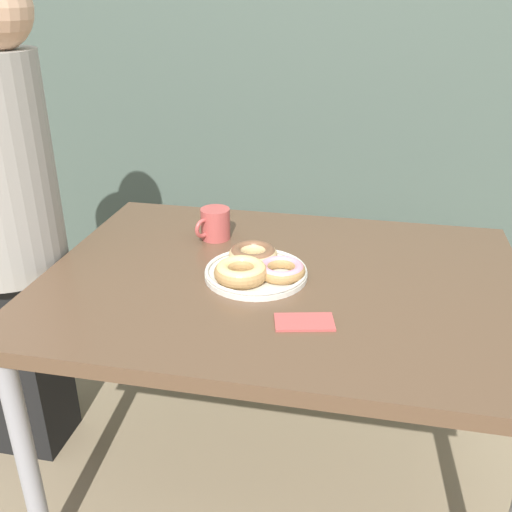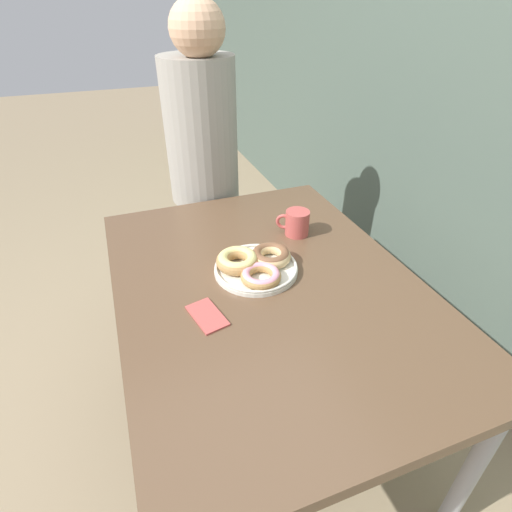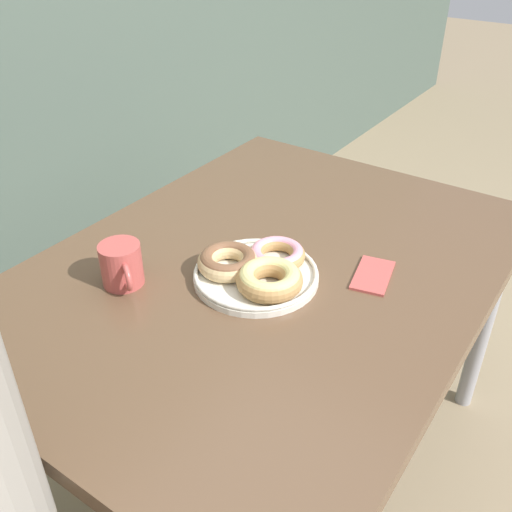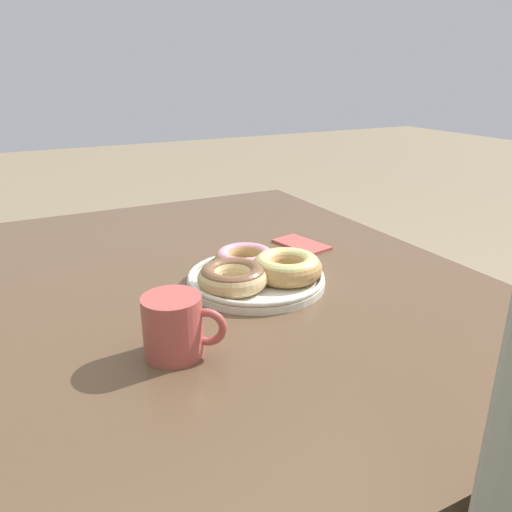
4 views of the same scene
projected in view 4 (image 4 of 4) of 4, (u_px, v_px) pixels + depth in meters
ground_plane at (296, 501)px, 1.36m from camera, size 14.00×14.00×0.00m
dining_table at (235, 302)px, 1.06m from camera, size 1.26×0.92×0.71m
donut_plate at (257, 271)px, 0.98m from camera, size 0.29×0.29×0.06m
coffee_mug at (175, 325)px, 0.73m from camera, size 0.09×0.12×0.09m
napkin at (302, 244)px, 1.20m from camera, size 0.15×0.10×0.01m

